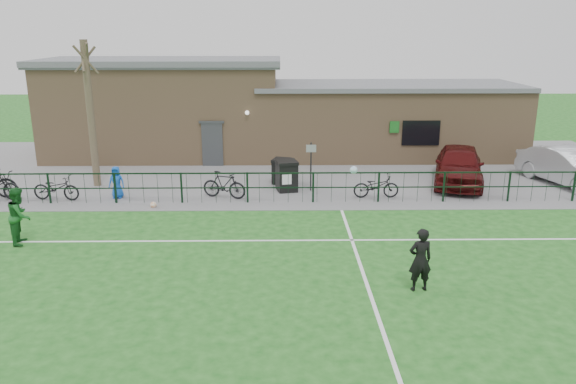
{
  "coord_description": "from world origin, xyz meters",
  "views": [
    {
      "loc": [
        -0.25,
        -12.5,
        6.42
      ],
      "look_at": [
        0.0,
        5.0,
        1.3
      ],
      "focal_mm": 35.0,
      "sensor_mm": 36.0,
      "label": 1
    }
  ],
  "objects_px": {
    "bicycle_e": "(376,186)",
    "outfield_player": "(20,216)",
    "wheelie_bin_right": "(287,177)",
    "ball_ground": "(153,205)",
    "bicycle_c": "(56,188)",
    "wheelie_bin_left": "(281,172)",
    "car_silver": "(569,167)",
    "spectator_child": "(117,182)",
    "bicycle_d": "(224,185)",
    "car_maroon": "(459,165)",
    "bare_tree": "(91,115)",
    "sign_post": "(311,167)"
  },
  "relations": [
    {
      "from": "bare_tree",
      "to": "spectator_child",
      "type": "bearing_deg",
      "value": -53.33
    },
    {
      "from": "sign_post",
      "to": "car_silver",
      "type": "relative_size",
      "value": 0.42
    },
    {
      "from": "ball_ground",
      "to": "bicycle_c",
      "type": "bearing_deg",
      "value": 165.66
    },
    {
      "from": "bicycle_d",
      "to": "wheelie_bin_left",
      "type": "bearing_deg",
      "value": -27.83
    },
    {
      "from": "wheelie_bin_right",
      "to": "bicycle_c",
      "type": "bearing_deg",
      "value": 175.81
    },
    {
      "from": "wheelie_bin_left",
      "to": "outfield_player",
      "type": "bearing_deg",
      "value": -122.47
    },
    {
      "from": "wheelie_bin_left",
      "to": "bicycle_d",
      "type": "bearing_deg",
      "value": -118.72
    },
    {
      "from": "wheelie_bin_left",
      "to": "bicycle_e",
      "type": "distance_m",
      "value": 4.3
    },
    {
      "from": "bicycle_c",
      "to": "outfield_player",
      "type": "relative_size",
      "value": 1.03
    },
    {
      "from": "car_maroon",
      "to": "bicycle_e",
      "type": "xyz_separation_m",
      "value": [
        -3.84,
        -1.99,
        -0.35
      ]
    },
    {
      "from": "bicycle_d",
      "to": "ball_ground",
      "type": "xyz_separation_m",
      "value": [
        -2.53,
        -1.17,
        -0.44
      ]
    },
    {
      "from": "spectator_child",
      "to": "bicycle_c",
      "type": "bearing_deg",
      "value": -170.61
    },
    {
      "from": "bicycle_c",
      "to": "ball_ground",
      "type": "distance_m",
      "value": 4.08
    },
    {
      "from": "bare_tree",
      "to": "bicycle_e",
      "type": "bearing_deg",
      "value": -9.58
    },
    {
      "from": "bare_tree",
      "to": "bicycle_d",
      "type": "xyz_separation_m",
      "value": [
        5.56,
        -1.91,
        -2.44
      ]
    },
    {
      "from": "bicycle_d",
      "to": "ball_ground",
      "type": "height_order",
      "value": "bicycle_d"
    },
    {
      "from": "bicycle_c",
      "to": "bicycle_d",
      "type": "bearing_deg",
      "value": -82.02
    },
    {
      "from": "bicycle_e",
      "to": "outfield_player",
      "type": "bearing_deg",
      "value": 110.35
    },
    {
      "from": "ball_ground",
      "to": "wheelie_bin_right",
      "type": "bearing_deg",
      "value": 23.89
    },
    {
      "from": "bicycle_d",
      "to": "outfield_player",
      "type": "xyz_separation_m",
      "value": [
        -5.83,
        -4.65,
        0.33
      ]
    },
    {
      "from": "wheelie_bin_right",
      "to": "spectator_child",
      "type": "height_order",
      "value": "spectator_child"
    },
    {
      "from": "wheelie_bin_right",
      "to": "outfield_player",
      "type": "bearing_deg",
      "value": -157.42
    },
    {
      "from": "wheelie_bin_left",
      "to": "sign_post",
      "type": "distance_m",
      "value": 1.73
    },
    {
      "from": "bare_tree",
      "to": "wheelie_bin_right",
      "type": "bearing_deg",
      "value": -6.26
    },
    {
      "from": "bicycle_c",
      "to": "spectator_child",
      "type": "bearing_deg",
      "value": -77.26
    },
    {
      "from": "bicycle_d",
      "to": "ball_ground",
      "type": "distance_m",
      "value": 2.82
    },
    {
      "from": "car_maroon",
      "to": "bicycle_d",
      "type": "xyz_separation_m",
      "value": [
        -9.78,
        -1.96,
        -0.28
      ]
    },
    {
      "from": "bicycle_e",
      "to": "outfield_player",
      "type": "relative_size",
      "value": 1.0
    },
    {
      "from": "wheelie_bin_right",
      "to": "ball_ground",
      "type": "bearing_deg",
      "value": -167.96
    },
    {
      "from": "car_maroon",
      "to": "outfield_player",
      "type": "distance_m",
      "value": 16.95
    },
    {
      "from": "bicycle_d",
      "to": "spectator_child",
      "type": "height_order",
      "value": "spectator_child"
    },
    {
      "from": "outfield_player",
      "to": "car_maroon",
      "type": "bearing_deg",
      "value": -76.43
    },
    {
      "from": "bicycle_d",
      "to": "spectator_child",
      "type": "relative_size",
      "value": 1.41
    },
    {
      "from": "car_silver",
      "to": "ball_ground",
      "type": "height_order",
      "value": "car_silver"
    },
    {
      "from": "sign_post",
      "to": "car_maroon",
      "type": "bearing_deg",
      "value": 8.43
    },
    {
      "from": "wheelie_bin_left",
      "to": "bicycle_e",
      "type": "height_order",
      "value": "wheelie_bin_left"
    },
    {
      "from": "car_silver",
      "to": "spectator_child",
      "type": "bearing_deg",
      "value": 167.55
    },
    {
      "from": "wheelie_bin_left",
      "to": "ball_ground",
      "type": "height_order",
      "value": "wheelie_bin_left"
    },
    {
      "from": "outfield_player",
      "to": "bicycle_e",
      "type": "bearing_deg",
      "value": -77.95
    },
    {
      "from": "bicycle_c",
      "to": "car_silver",
      "type": "bearing_deg",
      "value": -78.37
    },
    {
      "from": "wheelie_bin_left",
      "to": "sign_post",
      "type": "relative_size",
      "value": 0.49
    },
    {
      "from": "bicycle_e",
      "to": "ball_ground",
      "type": "relative_size",
      "value": 7.56
    },
    {
      "from": "car_maroon",
      "to": "outfield_player",
      "type": "xyz_separation_m",
      "value": [
        -15.61,
        -6.6,
        0.05
      ]
    },
    {
      "from": "wheelie_bin_left",
      "to": "wheelie_bin_right",
      "type": "height_order",
      "value": "wheelie_bin_right"
    },
    {
      "from": "bare_tree",
      "to": "car_maroon",
      "type": "height_order",
      "value": "bare_tree"
    },
    {
      "from": "car_silver",
      "to": "bicycle_e",
      "type": "distance_m",
      "value": 8.63
    },
    {
      "from": "wheelie_bin_right",
      "to": "sign_post",
      "type": "distance_m",
      "value": 1.07
    },
    {
      "from": "ball_ground",
      "to": "wheelie_bin_left",
      "type": "bearing_deg",
      "value": 34.93
    },
    {
      "from": "sign_post",
      "to": "bicycle_d",
      "type": "distance_m",
      "value": 3.62
    },
    {
      "from": "sign_post",
      "to": "bicycle_c",
      "type": "xyz_separation_m",
      "value": [
        -9.9,
        -1.18,
        -0.52
      ]
    }
  ]
}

